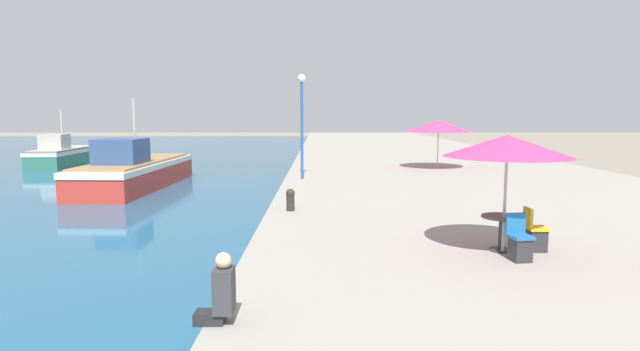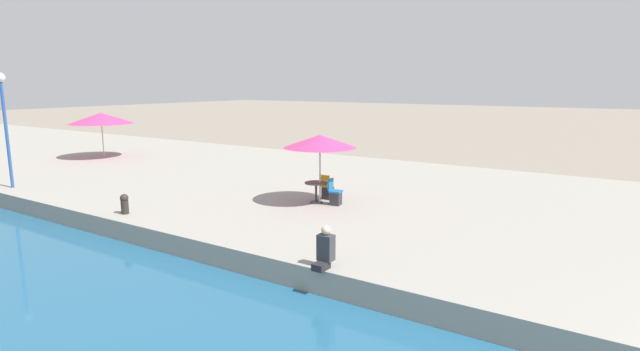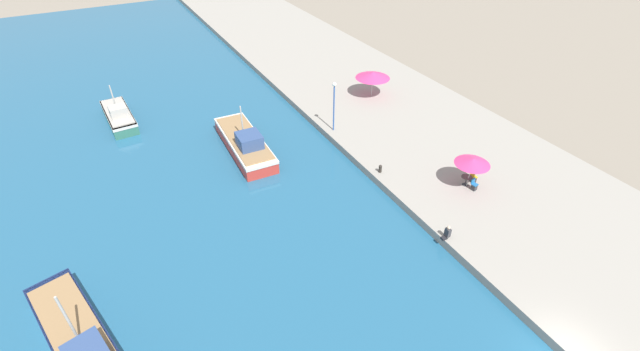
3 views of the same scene
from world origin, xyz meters
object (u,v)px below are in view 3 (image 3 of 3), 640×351
at_px(cafe_umbrella_pink, 473,161).
at_px(person_at_quay, 447,233).
at_px(fishing_boat_near, 85,351).
at_px(mooring_bollard, 380,168).
at_px(cafe_table, 466,179).
at_px(fishing_boat_mid, 245,143).
at_px(cafe_chair_right, 473,179).
at_px(fishing_boat_far, 119,116).
at_px(cafe_chair_left, 474,186).
at_px(lamppost, 334,98).
at_px(cafe_umbrella_white, 373,75).

height_order(cafe_umbrella_pink, person_at_quay, cafe_umbrella_pink).
distance_m(fishing_boat_near, mooring_bollard, 22.05).
height_order(cafe_umbrella_pink, mooring_bollard, cafe_umbrella_pink).
height_order(cafe_table, person_at_quay, person_at_quay).
bearing_deg(person_at_quay, fishing_boat_mid, 113.69).
xyz_separation_m(cafe_table, cafe_chair_right, (0.72, -0.02, -0.21)).
relative_size(cafe_umbrella_pink, cafe_chair_right, 2.78).
height_order(fishing_boat_far, cafe_table, fishing_boat_far).
bearing_deg(person_at_quay, fishing_boat_near, 174.28).
bearing_deg(mooring_bollard, cafe_chair_left, -46.90).
bearing_deg(cafe_chair_left, lamppost, -78.78).
distance_m(fishing_boat_mid, person_at_quay, 18.22).
relative_size(cafe_umbrella_white, cafe_chair_right, 3.83).
bearing_deg(cafe_chair_left, fishing_boat_mid, -56.99).
bearing_deg(fishing_boat_far, cafe_umbrella_white, -20.92).
bearing_deg(cafe_umbrella_white, fishing_boat_far, 162.64).
distance_m(fishing_boat_far, cafe_chair_right, 32.08).
xyz_separation_m(fishing_boat_mid, cafe_umbrella_pink, (12.41, -13.22, 1.98)).
bearing_deg(fishing_boat_far, cafe_chair_right, -50.59).
xyz_separation_m(fishing_boat_far, cafe_table, (21.14, -23.46, 0.39)).
bearing_deg(mooring_bollard, cafe_umbrella_pink, -44.35).
bearing_deg(cafe_umbrella_pink, fishing_boat_mid, 133.18).
relative_size(fishing_boat_near, cafe_table, 13.77).
relative_size(fishing_boat_far, cafe_chair_left, 7.56).
bearing_deg(mooring_bollard, lamppost, 89.37).
distance_m(fishing_boat_near, fishing_boat_mid, 19.86).
xyz_separation_m(fishing_boat_far, person_at_quay, (16.05, -27.09, 0.29)).
xyz_separation_m(fishing_boat_far, cafe_chair_left, (21.26, -24.17, 0.18)).
bearing_deg(cafe_chair_right, cafe_table, -90.00).
relative_size(fishing_boat_mid, mooring_bollard, 14.04).
xyz_separation_m(fishing_boat_near, cafe_umbrella_white, (28.33, 17.63, 1.89)).
bearing_deg(cafe_table, cafe_chair_left, -80.72).
height_order(fishing_boat_near, cafe_umbrella_white, fishing_boat_near).
bearing_deg(person_at_quay, lamppost, 87.95).
xyz_separation_m(cafe_chair_right, person_at_quay, (-5.81, -3.61, 0.11)).
relative_size(fishing_boat_near, lamppost, 2.42).
height_order(fishing_boat_far, cafe_chair_left, fishing_boat_far).
relative_size(fishing_boat_near, cafe_chair_left, 12.10).
bearing_deg(fishing_boat_mid, cafe_chair_right, -43.10).
height_order(fishing_boat_mid, cafe_chair_right, fishing_boat_mid).
xyz_separation_m(fishing_boat_near, lamppost, (21.33, 13.29, 2.76)).
distance_m(cafe_umbrella_white, cafe_chair_right, 16.30).
distance_m(cafe_chair_left, lamppost, 13.58).
bearing_deg(lamppost, cafe_umbrella_white, 31.81).
bearing_deg(fishing_boat_far, fishing_boat_mid, -53.55).
xyz_separation_m(fishing_boat_mid, cafe_umbrella_white, (14.87, 3.02, 2.00)).
bearing_deg(fishing_boat_near, cafe_umbrella_white, 16.75).
height_order(cafe_umbrella_white, cafe_chair_left, cafe_umbrella_white).
height_order(fishing_boat_far, cafe_umbrella_pink, fishing_boat_far).
bearing_deg(cafe_table, person_at_quay, -144.52).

